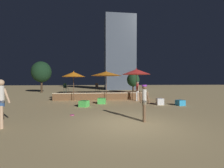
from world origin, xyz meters
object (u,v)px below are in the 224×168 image
Objects in this scene: cube_seat_3 at (180,103)px; person_2 at (138,90)px; patio_umbrella_0 at (74,74)px; background_tree_1 at (133,80)px; cube_seat_2 at (84,104)px; patio_umbrella_1 at (136,72)px; cube_seat_0 at (160,102)px; cube_seat_1 at (102,101)px; person_0 at (144,101)px; bistro_chair_1 at (65,87)px; patio_umbrella_2 at (106,74)px; background_tree_0 at (41,72)px; cube_seat_4 at (109,97)px; frisbee_disc at (72,115)px; bistro_chair_0 at (97,86)px; person_1 at (1,101)px.

cube_seat_3 is 0.33× the size of person_2.
background_tree_1 reaches higher than patio_umbrella_0.
cube_seat_2 is 0.43× the size of person_2.
cube_seat_0 is at bearing -70.00° from patio_umbrella_1.
patio_umbrella_1 is 4.26× the size of cube_seat_1.
person_2 is at bearing -5.45° from patio_umbrella_0.
cube_seat_1 is at bearing 166.39° from cube_seat_0.
person_0 is 1.86× the size of bistro_chair_1.
person_2 is (5.86, -0.56, -1.42)m from patio_umbrella_0.
patio_umbrella_2 is 4.97× the size of cube_seat_3.
cube_seat_3 is 20.88m from background_tree_0.
cube_seat_2 is 4.54m from cube_seat_4.
person_0 reaches higher than cube_seat_2.
person_0 is at bearing -121.60° from cube_seat_0.
person_2 is 7.78× the size of frisbee_disc.
patio_umbrella_1 reaches higher than frisbee_disc.
bistro_chair_0 is at bearing 80.22° from frisbee_disc.
person_2 is at bearing -42.84° from background_tree_0.
bistro_chair_1 is (0.71, 9.06, 0.19)m from person_1.
background_tree_0 is (-14.83, 14.37, 3.07)m from cube_seat_3.
bistro_chair_0 reaches higher than cube_seat_0.
cube_seat_1 is at bearing 126.34° from bistro_chair_0.
cube_seat_2 is at bearing -119.18° from cube_seat_4.
bistro_chair_0 is at bearing 50.09° from patio_umbrella_0.
patio_umbrella_1 is at bearing 28.54° from cube_seat_1.
patio_umbrella_0 is at bearing -59.17° from background_tree_0.
cube_seat_0 is at bearing -95.35° from background_tree_1.
person_1 reaches higher than person_0.
background_tree_0 is at bearing 120.83° from patio_umbrella_0.
background_tree_1 is at bearing 64.25° from cube_seat_1.
patio_umbrella_0 reaches higher than cube_seat_0.
patio_umbrella_2 reaches higher than cube_seat_2.
person_2 is (4.70, 2.61, 0.81)m from cube_seat_2.
cube_seat_2 is (-5.77, -0.20, -0.03)m from cube_seat_0.
person_2 is (2.84, -0.70, -1.51)m from patio_umbrella_2.
cube_seat_1 is 7.25m from person_1.
cube_seat_1 is at bearing 43.79° from cube_seat_2.
cube_seat_1 is at bearing 164.89° from cube_seat_3.
patio_umbrella_2 is (-2.85, 0.20, -0.18)m from patio_umbrella_1.
background_tree_0 is 14.74m from background_tree_1.
patio_umbrella_2 is 6.82m from cube_seat_3.
patio_umbrella_2 reaches higher than bistro_chair_1.
background_tree_0 is at bearing 72.06° from bistro_chair_1.
frisbee_disc is (-0.43, -2.68, -0.20)m from cube_seat_2.
person_0 is 5.86m from person_1.
patio_umbrella_1 is 1.83× the size of person_0.
patio_umbrella_1 is at bearing -59.06° from bistro_chair_1.
patio_umbrella_1 is 0.62× the size of background_tree_0.
patio_umbrella_2 is 1.75× the size of person_0.
cube_seat_2 is 5.97m from bistro_chair_0.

